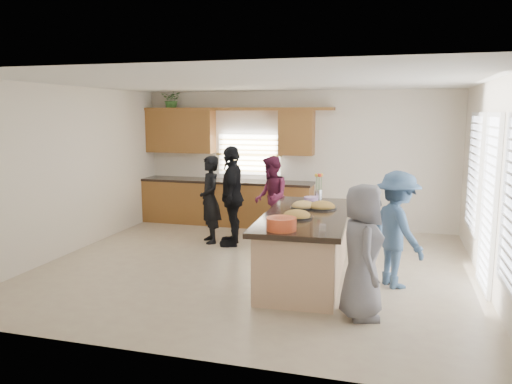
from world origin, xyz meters
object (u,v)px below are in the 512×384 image
(island, at_px, (306,247))
(woman_right_back, at_px, (397,229))
(woman_right_front, at_px, (362,252))
(woman_left_back, at_px, (210,200))
(salad_bowl, at_px, (281,223))
(woman_left_mid, at_px, (271,198))
(woman_left_front, at_px, (232,196))

(island, xyz_separation_m, woman_right_back, (1.24, 0.00, 0.34))
(woman_right_back, relative_size, woman_right_front, 1.01)
(island, xyz_separation_m, woman_left_back, (-2.04, 1.51, 0.34))
(salad_bowl, relative_size, woman_right_front, 0.23)
(salad_bowl, bearing_deg, island, 84.33)
(woman_right_back, bearing_deg, island, 55.99)
(salad_bowl, height_order, woman_left_mid, woman_left_mid)
(woman_left_back, relative_size, woman_left_mid, 1.02)
(woman_left_back, relative_size, woman_right_back, 1.00)
(salad_bowl, relative_size, woman_left_back, 0.23)
(woman_left_back, distance_m, woman_right_back, 3.61)
(island, relative_size, woman_left_mid, 1.76)
(woman_left_front, height_order, woman_right_back, woman_left_front)
(woman_right_front, bearing_deg, salad_bowl, 71.63)
(woman_left_mid, bearing_deg, island, 7.07)
(island, bearing_deg, woman_left_mid, 113.95)
(salad_bowl, xyz_separation_m, woman_right_front, (0.97, -0.09, -0.25))
(woman_left_mid, bearing_deg, woman_left_front, -60.59)
(island, height_order, woman_right_front, woman_right_front)
(woman_left_back, bearing_deg, woman_left_mid, 85.17)
(woman_left_mid, relative_size, woman_right_front, 1.00)
(woman_left_front, bearing_deg, woman_left_back, -110.20)
(woman_left_mid, distance_m, woman_right_back, 3.09)
(woman_left_front, bearing_deg, woman_left_mid, 126.20)
(woman_left_back, xyz_separation_m, woman_right_front, (2.90, -2.71, -0.01))
(salad_bowl, bearing_deg, woman_left_back, 126.36)
(salad_bowl, xyz_separation_m, woman_left_back, (-1.93, 2.62, -0.24))
(woman_left_front, distance_m, woman_right_back, 3.19)
(island, height_order, woman_right_back, woman_right_back)
(woman_left_back, height_order, woman_right_front, woman_left_back)
(island, bearing_deg, woman_right_front, -56.68)
(salad_bowl, distance_m, woman_left_mid, 3.34)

